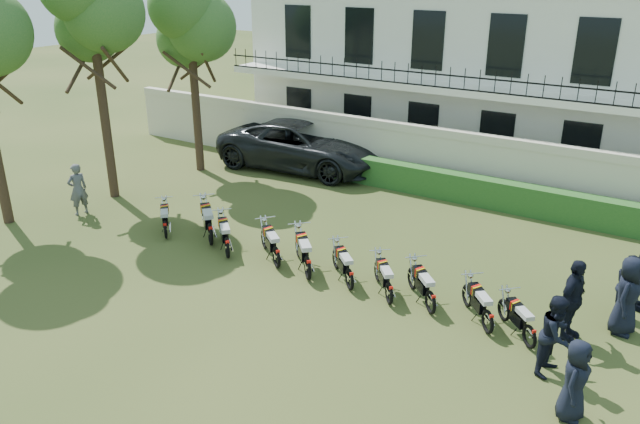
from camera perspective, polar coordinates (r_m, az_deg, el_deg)
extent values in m
plane|color=#33451B|center=(17.17, 0.19, -5.42)|extent=(100.00, 100.00, 0.00)
cube|color=beige|center=(23.47, 10.66, 4.46)|extent=(30.00, 0.30, 2.00)
cube|color=beige|center=(23.16, 10.86, 7.17)|extent=(30.00, 0.35, 0.30)
cube|color=#1B4D1D|center=(22.59, 12.14, 2.31)|extent=(18.00, 0.60, 1.00)
cube|color=white|center=(28.46, 15.71, 12.24)|extent=(20.00, 8.00, 7.00)
cube|color=white|center=(24.06, 12.27, 10.91)|extent=(20.00, 1.40, 0.25)
cube|color=black|center=(23.36, 11.81, 12.12)|extent=(20.00, 0.05, 0.05)
cube|color=black|center=(23.44, 11.73, 11.04)|extent=(20.00, 0.05, 0.05)
cube|color=black|center=(28.45, -1.90, 9.12)|extent=(1.30, 0.12, 2.20)
cube|color=black|center=(27.89, -1.99, 16.14)|extent=(1.30, 0.12, 2.20)
cube|color=black|center=(26.93, 3.45, 8.35)|extent=(1.30, 0.12, 2.20)
cube|color=black|center=(26.33, 3.63, 15.78)|extent=(1.30, 0.12, 2.20)
cube|color=black|center=(25.66, 9.36, 7.42)|extent=(1.30, 0.12, 2.20)
cube|color=black|center=(25.04, 9.87, 15.20)|extent=(1.30, 0.12, 2.20)
cube|color=black|center=(24.69, 15.78, 6.32)|extent=(1.30, 0.12, 2.20)
cube|color=black|center=(24.04, 16.66, 14.37)|extent=(1.30, 0.12, 2.20)
cube|color=black|center=(24.07, 22.60, 5.06)|extent=(1.30, 0.12, 2.20)
cube|color=black|center=(23.40, 23.86, 13.27)|extent=(1.30, 0.12, 2.20)
cylinder|color=#473323|center=(22.98, -19.11, 8.37)|extent=(0.32, 0.32, 5.95)
sphere|color=#2C6026|center=(22.32, -19.13, 16.89)|extent=(2.60, 2.60, 2.60)
sphere|color=#2C6026|center=(23.20, -20.37, 15.40)|extent=(2.20, 2.20, 2.20)
cylinder|color=#473323|center=(25.33, -11.27, 9.49)|extent=(0.32, 0.32, 5.25)
sphere|color=#2C6026|center=(24.76, -10.76, 16.29)|extent=(2.60, 2.60, 2.60)
sphere|color=#2C6026|center=(25.57, -12.23, 15.17)|extent=(2.20, 2.20, 2.20)
sphere|color=#2C6026|center=(24.40, -12.60, 17.86)|extent=(2.40, 2.40, 2.40)
torus|color=black|center=(19.02, -13.94, -2.36)|extent=(0.46, 0.46, 0.56)
torus|color=black|center=(20.12, -13.93, -0.99)|extent=(0.46, 0.46, 0.56)
cube|color=black|center=(19.47, -13.97, -1.33)|extent=(0.48, 0.48, 0.28)
cube|color=black|center=(19.58, -14.03, -0.42)|extent=(0.46, 0.46, 0.20)
cube|color=red|center=(19.57, -14.03, -0.40)|extent=(0.17, 0.26, 0.21)
cube|color=#F5B70C|center=(19.52, -14.03, -0.46)|extent=(0.15, 0.25, 0.21)
cube|color=#BCBCBC|center=(19.13, -14.05, -0.83)|extent=(0.52, 0.52, 0.11)
cylinder|color=silver|center=(19.75, -14.10, 0.64)|extent=(0.41, 0.41, 0.03)
torus|color=black|center=(18.15, -9.70, -3.01)|extent=(0.57, 0.52, 0.68)
torus|color=black|center=(19.46, -10.24, -1.29)|extent=(0.57, 0.52, 0.68)
cube|color=black|center=(18.69, -9.99, -1.72)|extent=(0.59, 0.55, 0.33)
cube|color=black|center=(18.81, -10.15, -0.59)|extent=(0.57, 0.55, 0.24)
cube|color=red|center=(18.80, -10.15, -0.55)|extent=(0.19, 0.31, 0.26)
cube|color=#F5B70C|center=(18.74, -10.12, -0.63)|extent=(0.16, 0.30, 0.26)
cube|color=#BCBCBC|center=(18.28, -9.95, -1.10)|extent=(0.63, 0.60, 0.13)
cylinder|color=silver|center=(19.01, -10.34, 0.73)|extent=(0.47, 0.52, 0.03)
torus|color=black|center=(17.36, -8.23, -4.23)|extent=(0.51, 0.49, 0.61)
torus|color=black|center=(18.54, -8.72, -2.50)|extent=(0.51, 0.49, 0.61)
cube|color=black|center=(17.84, -8.49, -2.97)|extent=(0.53, 0.51, 0.30)
cube|color=black|center=(17.94, -8.62, -1.88)|extent=(0.51, 0.50, 0.22)
cube|color=red|center=(17.93, -8.62, -1.85)|extent=(0.18, 0.28, 0.23)
cube|color=#F5B70C|center=(17.88, -8.60, -1.92)|extent=(0.15, 0.27, 0.23)
cube|color=#BCBCBC|center=(17.46, -8.44, -2.40)|extent=(0.57, 0.55, 0.12)
cylinder|color=silver|center=(18.12, -8.79, -0.61)|extent=(0.43, 0.46, 0.03)
torus|color=black|center=(16.67, -3.40, -5.18)|extent=(0.54, 0.46, 0.62)
torus|color=black|center=(17.81, -4.56, -3.35)|extent=(0.54, 0.46, 0.62)
cube|color=black|center=(17.13, -3.97, -3.85)|extent=(0.55, 0.49, 0.30)
cube|color=black|center=(17.22, -4.19, -2.72)|extent=(0.52, 0.49, 0.22)
cube|color=red|center=(17.21, -4.19, -2.68)|extent=(0.16, 0.28, 0.23)
cube|color=#F5B70C|center=(17.16, -4.14, -2.76)|extent=(0.14, 0.27, 0.23)
cube|color=#BCBCBC|center=(16.76, -3.75, -3.27)|extent=(0.58, 0.54, 0.12)
cylinder|color=silver|center=(17.38, -4.50, -1.39)|extent=(0.40, 0.49, 0.03)
torus|color=black|center=(15.96, -0.66, -6.36)|extent=(0.53, 0.54, 0.66)
torus|color=black|center=(17.18, -1.56, -4.20)|extent=(0.53, 0.54, 0.66)
cube|color=black|center=(16.45, -1.10, -4.83)|extent=(0.55, 0.56, 0.32)
cube|color=black|center=(16.54, -1.27, -3.55)|extent=(0.54, 0.54, 0.24)
cube|color=red|center=(16.54, -1.27, -3.52)|extent=(0.20, 0.30, 0.25)
cube|color=#F5B70C|center=(16.48, -1.22, -3.61)|extent=(0.18, 0.28, 0.25)
cube|color=#BCBCBC|center=(16.05, -0.91, -4.22)|extent=(0.60, 0.60, 0.13)
cylinder|color=silver|center=(16.71, -1.49, -2.06)|extent=(0.49, 0.47, 0.03)
torus|color=black|center=(15.60, 3.40, -7.27)|extent=(0.48, 0.46, 0.58)
torus|color=black|center=(16.64, 2.09, -5.28)|extent=(0.48, 0.46, 0.58)
cube|color=black|center=(16.01, 2.78, -5.87)|extent=(0.50, 0.48, 0.28)
cube|color=black|center=(16.08, 2.56, -4.72)|extent=(0.48, 0.47, 0.21)
cube|color=red|center=(16.07, 2.56, -4.69)|extent=(0.17, 0.27, 0.22)
cube|color=#F5B70C|center=(16.02, 2.62, -4.78)|extent=(0.14, 0.25, 0.22)
cube|color=#BCBCBC|center=(15.66, 3.08, -5.34)|extent=(0.54, 0.52, 0.11)
cylinder|color=silver|center=(16.21, 2.26, -3.36)|extent=(0.41, 0.44, 0.03)
torus|color=black|center=(15.05, 6.91, -8.60)|extent=(0.43, 0.49, 0.57)
torus|color=black|center=(16.07, 5.80, -6.45)|extent=(0.43, 0.49, 0.57)
cube|color=black|center=(15.45, 6.40, -7.12)|extent=(0.46, 0.50, 0.28)
cube|color=black|center=(15.51, 6.25, -5.93)|extent=(0.46, 0.48, 0.21)
cube|color=red|center=(15.51, 6.25, -5.90)|extent=(0.19, 0.26, 0.21)
cube|color=#F5B70C|center=(15.46, 6.30, -5.99)|extent=(0.16, 0.24, 0.21)
cube|color=#BCBCBC|center=(15.10, 6.69, -6.61)|extent=(0.50, 0.54, 0.11)
cylinder|color=silver|center=(15.64, 6.02, -4.51)|extent=(0.44, 0.39, 0.03)
torus|color=black|center=(14.81, 10.96, -9.38)|extent=(0.47, 0.48, 0.58)
torus|color=black|center=(15.80, 9.23, -7.13)|extent=(0.47, 0.48, 0.58)
cube|color=black|center=(15.19, 10.17, -7.84)|extent=(0.49, 0.50, 0.29)
cube|color=black|center=(15.25, 9.92, -6.60)|extent=(0.48, 0.48, 0.21)
cube|color=red|center=(15.24, 9.93, -6.56)|extent=(0.18, 0.27, 0.22)
cube|color=#F5B70C|center=(15.19, 10.01, -6.66)|extent=(0.15, 0.25, 0.22)
cube|color=#BCBCBC|center=(14.84, 10.62, -7.31)|extent=(0.53, 0.54, 0.11)
cylinder|color=silver|center=(15.36, 9.57, -5.13)|extent=(0.43, 0.42, 0.03)
torus|color=black|center=(14.38, 16.04, -10.96)|extent=(0.44, 0.48, 0.57)
torus|color=black|center=(15.31, 14.16, -8.60)|extent=(0.44, 0.48, 0.57)
cube|color=black|center=(14.73, 15.19, -9.37)|extent=(0.47, 0.49, 0.28)
cube|color=black|center=(14.77, 14.96, -8.12)|extent=(0.46, 0.47, 0.21)
cube|color=red|center=(14.77, 14.96, -8.09)|extent=(0.19, 0.26, 0.21)
cube|color=#F5B70C|center=(14.73, 15.05, -8.19)|extent=(0.16, 0.24, 0.21)
cube|color=#BCBCBC|center=(14.39, 15.71, -8.89)|extent=(0.51, 0.53, 0.11)
cylinder|color=silver|center=(14.88, 14.61, -6.63)|extent=(0.44, 0.39, 0.03)
torus|color=black|center=(14.19, 19.75, -12.00)|extent=(0.44, 0.44, 0.54)
torus|color=black|center=(15.01, 17.48, -9.72)|extent=(0.44, 0.44, 0.54)
cube|color=black|center=(14.50, 18.73, -10.47)|extent=(0.45, 0.46, 0.26)
cube|color=black|center=(14.52, 18.44, -9.27)|extent=(0.44, 0.44, 0.19)
cube|color=red|center=(14.52, 18.45, -9.24)|extent=(0.17, 0.25, 0.20)
cube|color=#F5B70C|center=(14.48, 18.55, -9.34)|extent=(0.14, 0.23, 0.20)
cube|color=#BCBCBC|center=(14.19, 19.35, -10.02)|extent=(0.49, 0.49, 0.11)
cylinder|color=silver|center=(14.60, 18.01, -7.84)|extent=(0.40, 0.39, 0.03)
imported|color=black|center=(25.46, -1.62, 6.09)|extent=(7.13, 3.75, 1.91)
imported|color=slate|center=(22.16, -21.27, 1.94)|extent=(0.57, 0.73, 1.77)
imported|color=black|center=(12.61, 22.28, -14.04)|extent=(0.54, 0.81, 1.63)
imported|color=black|center=(13.68, 20.77, -10.48)|extent=(0.79, 0.95, 1.75)
imported|color=black|center=(14.92, 22.08, -7.47)|extent=(0.69, 1.20, 1.92)
imported|color=black|center=(15.66, 26.29, -6.88)|extent=(0.73, 1.00, 1.88)
imported|color=black|center=(16.45, 26.40, -6.10)|extent=(0.80, 0.91, 1.59)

